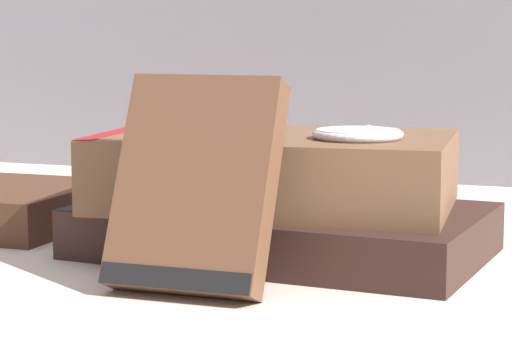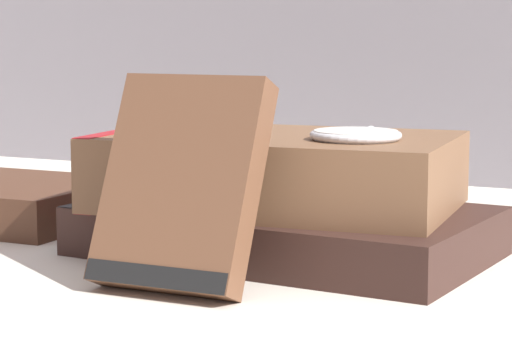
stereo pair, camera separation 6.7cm
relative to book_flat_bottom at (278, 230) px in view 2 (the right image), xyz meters
name	(u,v)px [view 2 (the right image)]	position (x,y,z in m)	size (l,w,h in m)	color
ground_plane	(252,257)	(-0.01, -0.02, -0.02)	(3.00, 3.00, 0.00)	beige
book_flat_bottom	(278,230)	(0.00, 0.00, 0.00)	(0.27, 0.17, 0.03)	#331E19
book_flat_top	(270,170)	(-0.01, 0.00, 0.04)	(0.24, 0.16, 0.05)	brown
book_leaning_front	(176,192)	(-0.01, -0.11, 0.04)	(0.09, 0.07, 0.12)	brown
pocket_watch	(356,135)	(0.06, -0.01, 0.07)	(0.06, 0.06, 0.01)	silver
reading_glasses	(293,215)	(-0.05, 0.13, -0.01)	(0.11, 0.06, 0.00)	#4C3828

